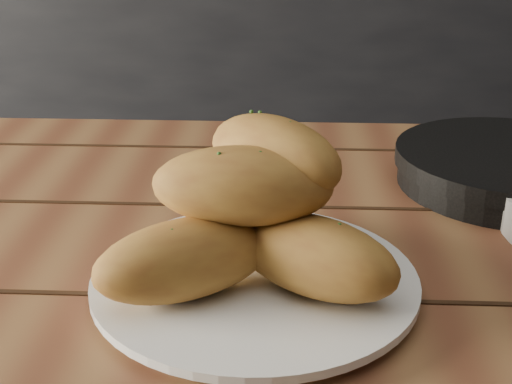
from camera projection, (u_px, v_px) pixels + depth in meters
The scene contains 4 objects.
counter at pixel (201, 120), 2.14m from camera, with size 2.80×0.60×0.90m, color black.
table at pixel (376, 330), 0.76m from camera, with size 1.60×0.85×0.75m.
plate at pixel (255, 283), 0.64m from camera, with size 0.29×0.29×0.02m.
bread_rolls at pixel (253, 214), 0.62m from camera, with size 0.28×0.24×0.14m.
Camera 1 is at (0.26, -0.34, 1.08)m, focal length 50.00 mm.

